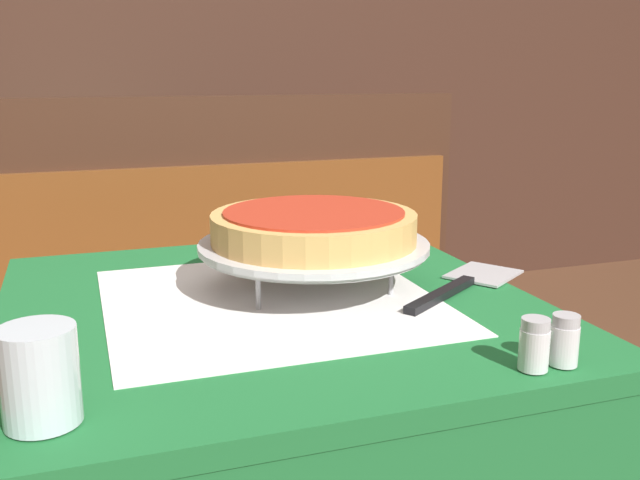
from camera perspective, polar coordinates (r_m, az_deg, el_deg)
name	(u,v)px	position (r m, az deg, el deg)	size (l,w,h in m)	color
dining_table_front	(272,361)	(1.14, -3.90, -9.66)	(0.80, 0.80, 0.77)	#1E6B33
dining_table_rear	(71,195)	(2.82, -19.27, 3.41)	(0.75, 0.75, 0.77)	#1E6B33
booth_bench	(192,374)	(1.99, -10.22, -10.48)	(1.70, 0.52, 1.04)	#3D2316
back_wall_panel	(132,49)	(3.32, -14.84, 14.57)	(6.00, 0.04, 2.40)	#3D2319
pizza_pan_stand	(314,248)	(1.13, -0.50, -0.63)	(0.37, 0.37, 0.08)	#ADADB2
deep_dish_pizza	(314,226)	(1.12, -0.50, 1.11)	(0.32, 0.32, 0.05)	tan
pizza_server	(463,284)	(1.19, 11.37, -3.46)	(0.29, 0.23, 0.01)	#BCBCC1
water_glass_near	(40,375)	(0.77, -21.51, -10.05)	(0.08, 0.08, 0.10)	silver
salt_shaker	(534,344)	(0.88, 16.77, -8.00)	(0.04, 0.04, 0.06)	silver
pepper_shaker	(565,340)	(0.91, 18.98, -7.59)	(0.03, 0.03, 0.06)	silver
condiment_caddy	(63,151)	(2.87, -19.85, 6.74)	(0.14, 0.14, 0.18)	black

